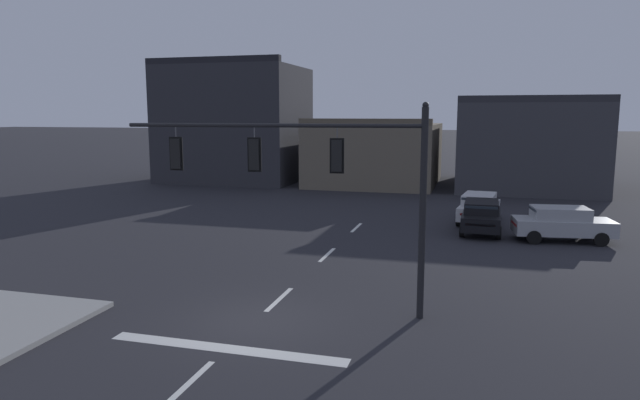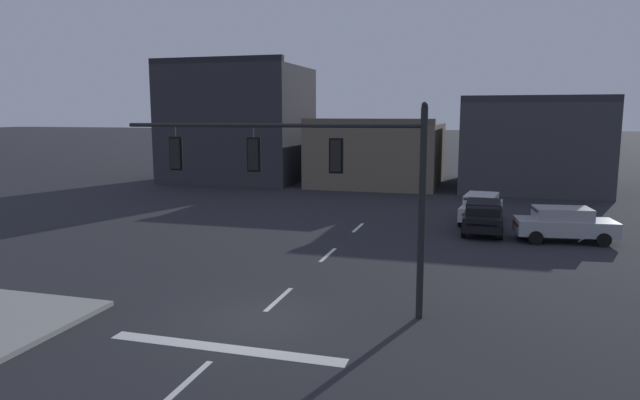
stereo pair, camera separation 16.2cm
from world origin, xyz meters
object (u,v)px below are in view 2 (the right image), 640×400
at_px(car_lot_nearside, 481,207).
at_px(car_lot_farside, 483,216).
at_px(signal_mast_near_side, 317,170).
at_px(car_lot_middle, 564,224).

distance_m(car_lot_nearside, car_lot_farside, 2.63).
distance_m(signal_mast_near_side, car_lot_nearside, 16.88).
bearing_deg(car_lot_nearside, car_lot_middle, -44.62).
relative_size(car_lot_middle, car_lot_farside, 1.03).
relative_size(signal_mast_near_side, car_lot_nearside, 1.94).
xyz_separation_m(car_lot_nearside, car_lot_farside, (0.11, -2.63, 0.00)).
bearing_deg(car_lot_farside, signal_mast_near_side, -109.88).
bearing_deg(car_lot_nearside, car_lot_farside, -87.70).
bearing_deg(car_lot_farside, car_lot_nearside, 92.30).
bearing_deg(car_lot_middle, car_lot_nearside, 135.38).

